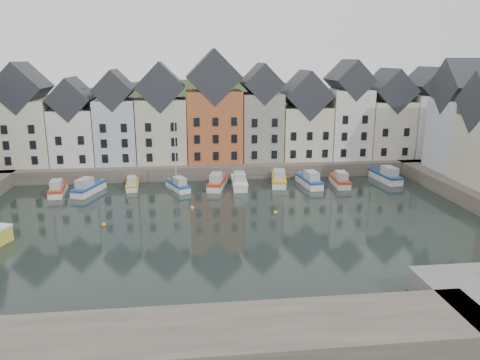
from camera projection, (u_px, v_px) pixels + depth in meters
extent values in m
plane|color=black|center=(230.00, 230.00, 51.20)|extent=(260.00, 260.00, 0.00)
cube|color=#4F443C|center=(213.00, 163.00, 79.78)|extent=(90.00, 16.00, 2.00)
cube|color=#4F443C|center=(103.00, 349.00, 28.68)|extent=(50.00, 6.00, 2.00)
ellipsoid|color=#243319|center=(208.00, 218.00, 109.57)|extent=(153.60, 70.40, 64.00)
sphere|color=black|center=(139.00, 106.00, 96.39)|extent=(5.77, 5.77, 5.77)
sphere|color=black|center=(310.00, 103.00, 110.33)|extent=(5.27, 5.27, 5.27)
sphere|color=black|center=(348.00, 106.00, 104.88)|extent=(5.07, 5.07, 5.07)
sphere|color=black|center=(270.00, 107.00, 103.88)|extent=(5.01, 5.01, 5.01)
sphere|color=black|center=(29.00, 115.00, 99.71)|extent=(3.94, 3.94, 3.94)
sphere|color=black|center=(325.00, 103.00, 110.26)|extent=(5.21, 5.21, 5.21)
sphere|color=black|center=(214.00, 104.00, 105.69)|extent=(5.45, 5.45, 5.45)
sphere|color=black|center=(384.00, 112.00, 100.07)|extent=(4.49, 4.49, 4.49)
cube|color=beige|center=(27.00, 132.00, 73.06)|extent=(7.67, 8.00, 10.07)
cube|color=black|center=(22.00, 87.00, 71.31)|extent=(7.67, 8.16, 7.67)
cube|color=silver|center=(76.00, 136.00, 74.06)|extent=(6.56, 8.00, 8.61)
cube|color=black|center=(72.00, 98.00, 72.56)|extent=(6.56, 8.16, 6.56)
cube|color=silver|center=(117.00, 131.00, 74.61)|extent=(6.20, 8.00, 10.02)
cube|color=black|center=(115.00, 89.00, 72.96)|extent=(6.20, 8.16, 6.20)
cube|color=beige|center=(162.00, 130.00, 75.41)|extent=(7.70, 8.00, 10.08)
cube|color=black|center=(161.00, 86.00, 73.65)|extent=(7.70, 8.16, 7.70)
cube|color=#AF5932|center=(214.00, 126.00, 76.19)|extent=(8.69, 8.00, 11.28)
cube|color=black|center=(213.00, 77.00, 74.23)|extent=(8.69, 8.16, 8.69)
cube|color=gray|center=(261.00, 126.00, 77.12)|extent=(6.43, 8.00, 10.78)
cube|color=black|center=(261.00, 83.00, 75.36)|extent=(6.43, 8.16, 6.43)
cube|color=beige|center=(304.00, 132.00, 78.23)|extent=(7.88, 8.00, 8.56)
cube|color=black|center=(305.00, 95.00, 76.65)|extent=(7.88, 8.16, 7.88)
cube|color=silver|center=(346.00, 123.00, 78.71)|extent=(6.50, 8.00, 11.27)
cube|color=black|center=(349.00, 80.00, 76.88)|extent=(6.50, 8.16, 6.50)
cube|color=beige|center=(386.00, 128.00, 79.74)|extent=(7.23, 8.00, 9.32)
cube|color=black|center=(389.00, 90.00, 78.12)|extent=(7.23, 8.16, 7.23)
cube|color=silver|center=(424.00, 125.00, 80.39)|extent=(6.18, 8.00, 10.32)
cube|color=black|center=(428.00, 85.00, 78.70)|extent=(6.18, 8.16, 6.18)
cube|color=silver|center=(462.00, 136.00, 69.07)|extent=(7.47, 8.00, 10.38)
cube|color=black|center=(468.00, 86.00, 67.26)|extent=(7.62, 8.00, 8.00)
sphere|color=orange|center=(192.00, 208.00, 58.40)|extent=(0.50, 0.50, 0.50)
sphere|color=orange|center=(276.00, 213.00, 56.65)|extent=(0.50, 0.50, 0.50)
sphere|color=orange|center=(104.00, 225.00, 52.47)|extent=(0.50, 0.50, 0.50)
cube|color=silver|center=(58.00, 191.00, 64.96)|extent=(2.36, 6.13, 1.10)
cube|color=#A42F17|center=(58.00, 187.00, 64.81)|extent=(2.48, 6.26, 0.25)
cube|color=#A3A9AB|center=(56.00, 185.00, 63.81)|extent=(1.62, 2.52, 1.20)
cube|color=silver|center=(89.00, 190.00, 65.39)|extent=(3.95, 6.68, 1.18)
cube|color=navy|center=(89.00, 186.00, 65.23)|extent=(4.10, 6.84, 0.27)
cube|color=#A3A9AB|center=(85.00, 183.00, 64.16)|extent=(2.27, 2.92, 1.28)
cube|color=silver|center=(132.00, 186.00, 67.87)|extent=(1.91, 5.35, 0.96)
cube|color=orange|center=(132.00, 182.00, 67.74)|extent=(2.00, 5.46, 0.22)
cube|color=#A3A9AB|center=(132.00, 180.00, 66.86)|extent=(1.36, 2.18, 1.05)
cube|color=silver|center=(178.00, 187.00, 67.08)|extent=(3.67, 5.73, 1.01)
cube|color=navy|center=(178.00, 184.00, 66.94)|extent=(3.79, 5.87, 0.23)
cube|color=#A3A9AB|center=(180.00, 181.00, 66.10)|extent=(2.04, 2.53, 1.10)
cylinder|color=silver|center=(175.00, 151.00, 66.23)|extent=(0.13, 0.13, 10.12)
cube|color=silver|center=(217.00, 185.00, 68.24)|extent=(3.49, 6.70, 1.18)
cube|color=#A42F17|center=(217.00, 180.00, 68.07)|extent=(3.63, 6.85, 0.27)
cube|color=#A3A9AB|center=(216.00, 178.00, 66.99)|extent=(2.10, 2.86, 1.28)
cube|color=silver|center=(239.00, 184.00, 68.54)|extent=(2.23, 6.62, 1.20)
cube|color=silver|center=(239.00, 180.00, 68.37)|extent=(2.34, 6.75, 0.27)
cube|color=#A3A9AB|center=(240.00, 177.00, 67.26)|extent=(1.63, 2.68, 1.31)
cube|color=silver|center=(279.00, 181.00, 70.00)|extent=(3.13, 6.90, 1.22)
cube|color=orange|center=(279.00, 177.00, 69.83)|extent=(3.26, 7.05, 0.28)
cube|color=#A3A9AB|center=(279.00, 174.00, 68.70)|extent=(1.99, 2.89, 1.33)
cube|color=silver|center=(309.00, 183.00, 69.25)|extent=(2.67, 6.74, 1.20)
cube|color=navy|center=(309.00, 179.00, 69.08)|extent=(2.79, 6.88, 0.27)
cube|color=#A3A9AB|center=(312.00, 176.00, 67.99)|extent=(1.81, 2.77, 1.31)
cube|color=silver|center=(339.00, 182.00, 69.54)|extent=(2.34, 6.35, 1.14)
cube|color=#A42F17|center=(340.00, 178.00, 69.39)|extent=(2.46, 6.48, 0.26)
cube|color=#A3A9AB|center=(341.00, 176.00, 68.33)|extent=(1.64, 2.59, 1.24)
cube|color=silver|center=(385.00, 178.00, 71.80)|extent=(2.73, 7.00, 1.25)
cube|color=navy|center=(386.00, 174.00, 71.63)|extent=(2.85, 7.15, 0.28)
cube|color=#A3A9AB|center=(389.00, 171.00, 70.49)|extent=(1.86, 2.88, 1.37)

